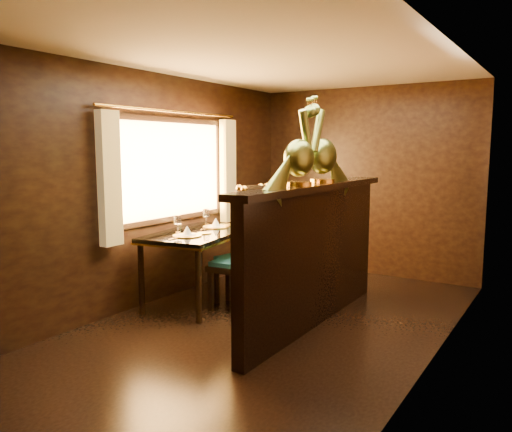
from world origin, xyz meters
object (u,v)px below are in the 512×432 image
(peacock_left, at_px, (299,141))
(peacock_right, at_px, (323,141))
(chair_right, at_px, (246,245))
(chair_left, at_px, (248,243))
(dining_table, at_px, (199,238))

(peacock_left, relative_size, peacock_right, 0.97)
(chair_right, relative_size, peacock_left, 1.70)
(chair_left, bearing_deg, peacock_left, -14.03)
(chair_left, bearing_deg, dining_table, -148.65)
(dining_table, height_order, chair_left, chair_left)
(peacock_left, bearing_deg, peacock_right, 90.00)
(chair_left, distance_m, peacock_left, 1.42)
(chair_right, xyz_separation_m, peacock_left, (0.79, -0.34, 1.06))
(chair_right, xyz_separation_m, peacock_right, (0.79, 0.14, 1.07))
(dining_table, relative_size, peacock_right, 1.80)
(dining_table, distance_m, chair_right, 0.59)
(chair_right, distance_m, peacock_right, 1.34)
(dining_table, height_order, peacock_left, peacock_left)
(chair_left, height_order, peacock_right, peacock_right)
(peacock_left, height_order, peacock_right, peacock_right)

